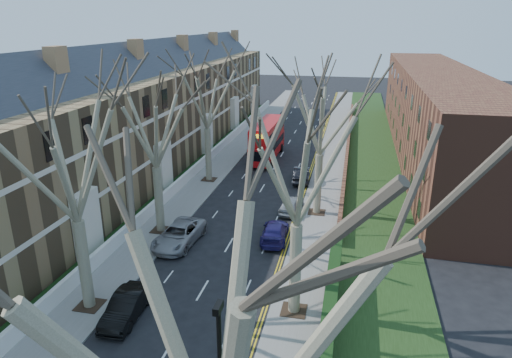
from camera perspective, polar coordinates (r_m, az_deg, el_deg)
The scene contains 18 objects.
pavement_left at distance 56.55m, azimuth -2.74°, elevation 3.54°, with size 3.00×102.00×0.12m, color slate.
pavement_right at distance 54.78m, azimuth 9.50°, elevation 2.76°, with size 3.00×102.00×0.12m, color slate.
terrace_left at distance 50.59m, azimuth -13.69°, elevation 7.49°, with size 9.70×78.00×13.60m.
flats_right at distance 58.21m, azimuth 21.43°, elevation 7.67°, with size 13.97×54.00×10.00m.
front_wall_left at distance 49.55m, azimuth -6.98°, elevation 1.78°, with size 0.30×78.00×1.00m.
grass_verge_right at distance 54.75m, azimuth 14.21°, elevation 2.51°, with size 6.00×102.00×0.06m.
tree_left_mid at distance 24.70m, azimuth -22.55°, elevation 3.97°, with size 10.50×10.50×14.71m.
tree_left_far at distance 33.23m, azimuth -12.85°, elevation 8.06°, with size 10.15×10.15×14.22m.
tree_left_dist at distance 44.19m, azimuth -6.30°, elevation 11.56°, with size 10.50×10.50×14.71m.
tree_right_near at distance 9.73m, azimuth -5.38°, elevation -16.17°, with size 10.85×10.85×15.20m.
tree_right_mid at distance 22.46m, azimuth 5.41°, elevation 3.96°, with size 10.50×10.50×14.71m.
tree_right_far at distance 36.14m, azimuth 8.23°, elevation 9.23°, with size 10.15×10.15×14.22m.
double_decker_bus at distance 53.17m, azimuth 1.41°, elevation 4.76°, with size 2.69×10.02×4.21m.
car_left_mid at distance 26.72m, azimuth -15.89°, elevation -15.07°, with size 1.49×4.28×1.41m, color black.
car_left_far at distance 33.70m, azimuth -9.60°, elevation -6.87°, with size 2.47×5.35×1.49m, color gray.
car_right_near at distance 33.91m, azimuth 2.35°, elevation -6.60°, with size 1.81×4.46×1.30m, color navy.
car_right_mid at distance 38.72m, azimuth 4.44°, elevation -3.20°, with size 1.55×3.86×1.32m, color #94989C.
car_right_far at distance 46.06m, azimuth 5.70°, elevation 0.61°, with size 1.56×4.47×1.47m, color black.
Camera 1 is at (8.24, -13.51, 15.51)m, focal length 32.00 mm.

